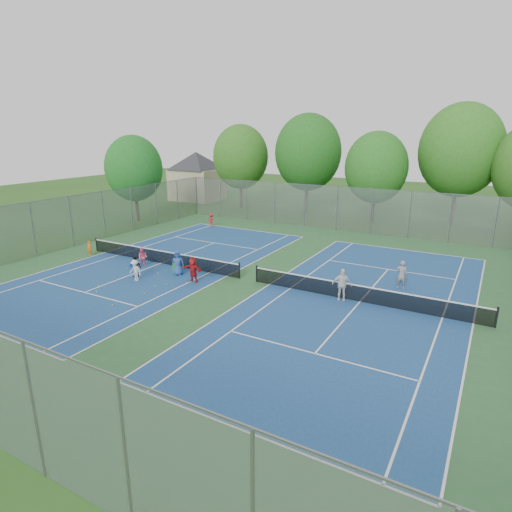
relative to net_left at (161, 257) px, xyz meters
The scene contains 36 objects.
ground 7.01m from the net_left, ahead, with size 120.00×120.00×0.00m, color #255119.
court_pad 7.01m from the net_left, ahead, with size 32.00×32.00×0.01m, color #2B5B30.
court_left 0.44m from the net_left, ahead, with size 10.97×23.77×0.01m, color navy.
court_right 14.01m from the net_left, ahead, with size 10.97×23.77×0.01m, color navy.
net_left is the anchor object (origin of this frame).
net_right 14.00m from the net_left, ahead, with size 12.87×0.10×0.91m, color black.
fence_north 17.53m from the net_left, 66.37° to the left, with size 32.00×0.10×4.00m, color gray.
fence_west 9.13m from the net_left, behind, with size 32.00×0.10×4.00m, color gray.
house 28.55m from the net_left, 122.01° to the left, with size 11.03×11.03×7.30m.
tree_nw 23.72m from the net_left, 107.65° to the left, with size 6.40×6.40×9.58m.
tree_nl 23.81m from the net_left, 87.51° to the left, with size 7.20×7.20×10.69m.
tree_nc 23.38m from the net_left, 66.80° to the left, with size 6.00×6.00×8.85m.
tree_nr 29.59m from the net_left, 56.31° to the left, with size 7.60×7.60×11.42m.
tree_side_w 16.34m from the net_left, 140.19° to the left, with size 5.60×5.60×8.47m.
ball_crate 1.93m from the net_left, 121.66° to the right, with size 0.38×0.38×0.33m, color #1740B0.
ball_hopper 2.48m from the net_left, 25.52° to the right, with size 0.32×0.32×0.62m, color green.
student_a 5.93m from the net_left, 169.04° to the right, with size 0.41×0.27×1.12m, color orange.
student_b 1.28m from the net_left, 115.95° to the right, with size 0.64×0.50×1.32m, color #E1577C.
student_c 3.66m from the net_left, 72.54° to the right, with size 0.87×0.50×1.34m, color silver.
student_d 2.98m from the net_left, 79.07° to the right, with size 0.79×0.33×1.35m, color black.
student_e 2.98m from the net_left, 26.84° to the right, with size 0.78×0.51×1.60m, color #294F99.
student_f 4.73m from the net_left, 24.13° to the right, with size 1.47×0.47×1.59m, color #AC181B.
child_far_baseline 12.09m from the net_left, 108.59° to the left, with size 0.81×0.47×1.26m, color #B51927.
instructor 15.77m from the net_left, 11.54° to the left, with size 0.62×0.41×1.71m, color gray.
teen_court_b 13.01m from the net_left, ahead, with size 1.04×0.43×1.77m, color silver.
tennis_ball_0 4.70m from the net_left, 52.46° to the right, with size 0.07×0.07×0.07m, color #BDDF33.
tennis_ball_1 3.13m from the net_left, 84.87° to the right, with size 0.07×0.07×0.07m, color #A3C82E.
tennis_ball_2 7.55m from the net_left, 67.60° to the right, with size 0.07×0.07×0.07m, color gold.
tennis_ball_3 5.82m from the net_left, 57.45° to the right, with size 0.07×0.07×0.07m, color #D5E635.
tennis_ball_4 4.56m from the net_left, 22.63° to the right, with size 0.07×0.07×0.07m, color #BEE234.
tennis_ball_5 3.70m from the net_left, 73.48° to the right, with size 0.07×0.07×0.07m, color #C4DF33.
tennis_ball_6 5.34m from the net_left, 90.76° to the right, with size 0.07×0.07×0.07m, color #BCD832.
tennis_ball_7 2.35m from the net_left, 53.01° to the right, with size 0.07×0.07×0.07m, color #CAE134.
tennis_ball_8 6.05m from the net_left, 84.78° to the right, with size 0.07×0.07×0.07m, color #D1E134.
tennis_ball_9 2.36m from the net_left, 118.18° to the right, with size 0.07×0.07×0.07m, color #A4C32D.
tennis_ball_10 4.57m from the net_left, 43.86° to the right, with size 0.07×0.07×0.07m, color #A8C12C.
Camera 1 is at (12.67, -21.28, 8.84)m, focal length 30.00 mm.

